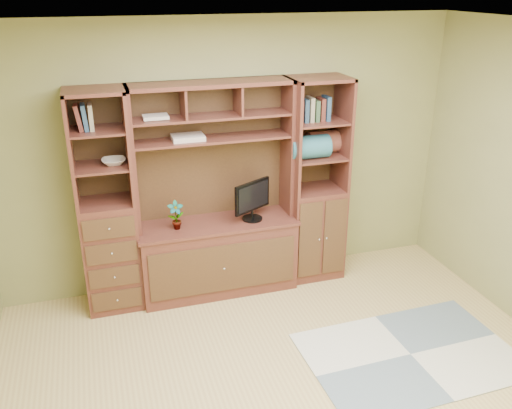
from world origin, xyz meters
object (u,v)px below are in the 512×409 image
object	(u,v)px
center_hutch	(216,194)
left_tower	(106,204)
monitor	(252,194)
right_tower	(316,181)

from	to	relation	value
center_hutch	left_tower	size ratio (longest dim) A/B	1.00
left_tower	monitor	distance (m)	1.35
center_hutch	monitor	xyz separation A→B (m)	(0.34, -0.03, -0.03)
center_hutch	right_tower	bearing A→B (deg)	2.23
monitor	center_hutch	bearing A→B (deg)	145.21
right_tower	monitor	bearing A→B (deg)	-173.72
right_tower	monitor	xyz separation A→B (m)	(-0.68, -0.07, -0.03)
left_tower	right_tower	xyz separation A→B (m)	(2.02, 0.00, 0.00)
left_tower	right_tower	size ratio (longest dim) A/B	1.00
left_tower	right_tower	distance (m)	2.02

